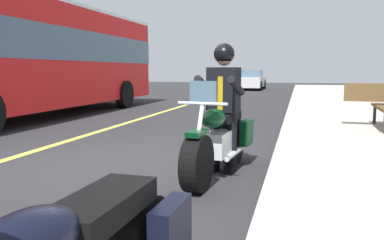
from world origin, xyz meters
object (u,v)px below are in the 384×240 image
Objects in this scene: rider_main at (223,96)px; car_silver at (250,80)px; bus_near at (40,53)px; motorcycle_main at (219,141)px.

car_silver is (-23.45, -2.43, -0.35)m from rider_main.
bus_near is at bearing -127.47° from rider_main.
motorcycle_main is 8.31m from bus_near.
car_silver is at bearing -174.09° from rider_main.
motorcycle_main is 1.28× the size of rider_main.
motorcycle_main is at bearing -4.86° from rider_main.
car_silver is (-18.53, 3.99, -1.18)m from bus_near.
motorcycle_main is at bearing 51.41° from bus_near.
motorcycle_main is 0.48× the size of car_silver.
rider_main is at bearing 175.14° from motorcycle_main.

